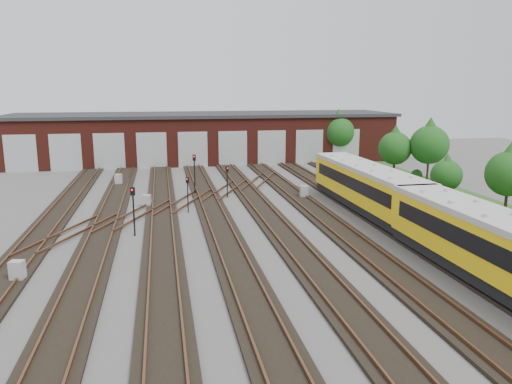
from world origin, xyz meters
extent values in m
plane|color=#4B4846|center=(0.00, 0.00, 0.00)|extent=(120.00, 120.00, 0.00)
cube|color=black|center=(-14.00, 0.00, 0.09)|extent=(2.40, 70.00, 0.18)
cube|color=brown|center=(-14.72, 0.00, 0.26)|extent=(0.10, 70.00, 0.15)
cube|color=brown|center=(-13.28, 0.00, 0.26)|extent=(0.10, 70.00, 0.15)
cube|color=black|center=(-10.00, 0.00, 0.09)|extent=(2.40, 70.00, 0.18)
cube|color=brown|center=(-10.72, 0.00, 0.26)|extent=(0.10, 70.00, 0.15)
cube|color=brown|center=(-9.28, 0.00, 0.26)|extent=(0.10, 70.00, 0.15)
cube|color=black|center=(-6.00, 0.00, 0.09)|extent=(2.40, 70.00, 0.18)
cube|color=brown|center=(-6.72, 0.00, 0.26)|extent=(0.10, 70.00, 0.15)
cube|color=brown|center=(-5.28, 0.00, 0.26)|extent=(0.10, 70.00, 0.15)
cube|color=black|center=(-2.00, 0.00, 0.09)|extent=(2.40, 70.00, 0.18)
cube|color=brown|center=(-2.72, 0.00, 0.26)|extent=(0.10, 70.00, 0.15)
cube|color=brown|center=(-1.28, 0.00, 0.26)|extent=(0.10, 70.00, 0.15)
cube|color=black|center=(2.00, 0.00, 0.09)|extent=(2.40, 70.00, 0.18)
cube|color=brown|center=(1.28, 0.00, 0.26)|extent=(0.10, 70.00, 0.15)
cube|color=brown|center=(2.72, 0.00, 0.26)|extent=(0.10, 70.00, 0.15)
cube|color=black|center=(6.00, 0.00, 0.09)|extent=(2.40, 70.00, 0.18)
cube|color=brown|center=(5.28, 0.00, 0.26)|extent=(0.10, 70.00, 0.15)
cube|color=brown|center=(6.72, 0.00, 0.26)|extent=(0.10, 70.00, 0.15)
cube|color=black|center=(10.00, 0.00, 0.09)|extent=(2.40, 70.00, 0.18)
cube|color=brown|center=(9.28, 0.00, 0.26)|extent=(0.10, 70.00, 0.15)
cube|color=brown|center=(10.72, 0.00, 0.26)|extent=(0.10, 70.00, 0.15)
cube|color=black|center=(14.00, 0.00, 0.09)|extent=(2.40, 70.00, 0.18)
cube|color=brown|center=(13.28, 0.00, 0.26)|extent=(0.10, 70.00, 0.15)
cube|color=brown|center=(14.72, 0.00, 0.26)|extent=(0.10, 70.00, 0.15)
cube|color=brown|center=(-8.00, 10.00, 0.26)|extent=(5.40, 9.62, 0.15)
cube|color=brown|center=(-4.00, 14.00, 0.26)|extent=(5.40, 9.62, 0.15)
cube|color=brown|center=(0.00, 18.00, 0.26)|extent=(5.40, 9.62, 0.15)
cube|color=brown|center=(-12.00, 6.00, 0.26)|extent=(5.40, 9.62, 0.15)
cube|color=brown|center=(4.00, 22.00, 0.26)|extent=(5.40, 9.62, 0.15)
cube|color=#521B14|center=(0.00, 40.00, 3.00)|extent=(50.00, 12.00, 6.00)
cube|color=#29292B|center=(0.00, 40.00, 6.15)|extent=(51.00, 12.50, 0.40)
cube|color=#AAAEB0|center=(-22.00, 33.98, 2.20)|extent=(3.60, 0.12, 4.40)
cube|color=#AAAEB0|center=(-17.00, 33.98, 2.20)|extent=(3.60, 0.12, 4.40)
cube|color=#AAAEB0|center=(-12.00, 33.98, 2.20)|extent=(3.60, 0.12, 4.40)
cube|color=#AAAEB0|center=(-7.00, 33.98, 2.20)|extent=(3.60, 0.12, 4.40)
cube|color=#AAAEB0|center=(-2.00, 33.98, 2.20)|extent=(3.60, 0.12, 4.40)
cube|color=#AAAEB0|center=(3.00, 33.98, 2.20)|extent=(3.60, 0.12, 4.40)
cube|color=#AAAEB0|center=(8.00, 33.98, 2.20)|extent=(3.60, 0.12, 4.40)
cube|color=#AAAEB0|center=(13.00, 33.98, 2.20)|extent=(3.60, 0.12, 4.40)
cube|color=#AAAEB0|center=(18.00, 33.98, 2.20)|extent=(3.60, 0.12, 4.40)
cube|color=#254F1A|center=(19.00, 10.00, 0.03)|extent=(8.00, 55.00, 0.05)
cube|color=black|center=(10.00, -7.44, 0.66)|extent=(2.71, 16.46, 0.66)
cube|color=#FAAF0D|center=(10.00, -7.44, 2.19)|extent=(3.04, 16.46, 2.41)
cube|color=#BAB9B5|center=(10.00, -7.44, 3.56)|extent=(3.15, 16.46, 0.33)
cube|color=black|center=(8.55, -7.46, 2.47)|extent=(0.24, 14.46, 0.93)
cube|color=black|center=(10.00, 8.56, 0.66)|extent=(2.71, 16.46, 0.66)
cube|color=#FAAF0D|center=(10.00, 8.56, 2.19)|extent=(3.04, 16.46, 2.41)
cube|color=#BAB9B5|center=(10.00, 8.56, 3.56)|extent=(3.15, 16.46, 0.33)
cube|color=black|center=(8.55, 8.54, 2.47)|extent=(0.24, 14.46, 0.93)
cube|color=black|center=(11.45, 8.58, 2.47)|extent=(0.24, 14.46, 0.93)
cylinder|color=black|center=(-2.93, 17.54, 1.59)|extent=(0.11, 0.11, 3.19)
cube|color=black|center=(-2.93, 17.54, 3.47)|extent=(0.30, 0.21, 0.56)
sphere|color=#FB190D|center=(-2.93, 17.43, 3.58)|extent=(0.13, 0.13, 0.13)
cylinder|color=black|center=(-7.81, 5.12, 1.40)|extent=(0.11, 0.11, 2.79)
cube|color=black|center=(-7.81, 5.12, 3.06)|extent=(0.31, 0.24, 0.54)
sphere|color=#FB190D|center=(-7.81, 5.01, 3.17)|extent=(0.13, 0.13, 0.13)
cylinder|color=black|center=(-3.94, 10.84, 1.20)|extent=(0.09, 0.09, 2.40)
cube|color=black|center=(-3.94, 10.84, 2.63)|extent=(0.26, 0.22, 0.46)
sphere|color=#FB190D|center=(-3.94, 10.75, 2.72)|extent=(0.11, 0.11, 0.11)
cylinder|color=black|center=(-0.13, 15.83, 1.17)|extent=(0.10, 0.10, 2.34)
cube|color=black|center=(-0.13, 15.83, 2.59)|extent=(0.28, 0.22, 0.50)
sphere|color=#FB190D|center=(-0.13, 15.73, 2.69)|extent=(0.12, 0.12, 0.12)
cube|color=#A1A3A6|center=(-13.31, -2.03, 0.56)|extent=(0.77, 0.68, 1.12)
cube|color=#A1A3A6|center=(-10.24, 23.59, 0.57)|extent=(0.75, 0.65, 1.15)
cube|color=#A1A3A6|center=(-7.19, 13.33, 0.52)|extent=(0.74, 0.66, 1.04)
cube|color=#A1A3A6|center=(6.56, 14.15, 0.57)|extent=(0.71, 0.60, 1.15)
cube|color=#A1A3A6|center=(12.79, 17.98, 0.50)|extent=(0.62, 0.52, 1.00)
cylinder|color=black|center=(17.21, 34.94, 1.09)|extent=(0.27, 0.27, 2.19)
sphere|color=#164A15|center=(17.21, 34.94, 4.01)|extent=(4.25, 4.25, 4.25)
cone|color=#164A15|center=(17.21, 34.94, 5.53)|extent=(3.64, 3.64, 3.04)
cylinder|color=black|center=(18.87, 21.75, 0.91)|extent=(0.26, 0.26, 1.82)
sphere|color=#164A15|center=(18.87, 21.75, 3.34)|extent=(3.54, 3.54, 3.54)
cone|color=#164A15|center=(18.87, 21.75, 4.60)|extent=(3.03, 3.03, 2.53)
cylinder|color=black|center=(21.92, 20.10, 1.04)|extent=(0.22, 0.22, 2.09)
sphere|color=#164A15|center=(21.92, 20.10, 3.83)|extent=(4.06, 4.06, 4.06)
cone|color=#164A15|center=(21.92, 20.10, 5.28)|extent=(3.48, 3.48, 2.90)
cylinder|color=black|center=(17.76, 9.83, 0.68)|extent=(0.20, 0.20, 1.35)
sphere|color=#164A15|center=(17.76, 9.83, 2.48)|extent=(2.63, 2.63, 2.63)
cone|color=#164A15|center=(17.76, 9.83, 3.41)|extent=(2.25, 2.25, 1.88)
cylinder|color=black|center=(20.20, 5.36, 0.90)|extent=(0.23, 0.23, 1.79)
sphere|color=#164A15|center=(20.20, 5.36, 3.28)|extent=(3.48, 3.48, 3.48)
cone|color=#164A15|center=(20.20, 5.36, 4.53)|extent=(2.98, 2.98, 2.49)
sphere|color=#164A15|center=(19.38, 26.41, 0.67)|extent=(1.34, 1.34, 1.34)
sphere|color=#164A15|center=(21.43, 21.40, 0.60)|extent=(1.21, 1.21, 1.21)
camera|label=1|loc=(-5.85, -27.92, 9.76)|focal=35.00mm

